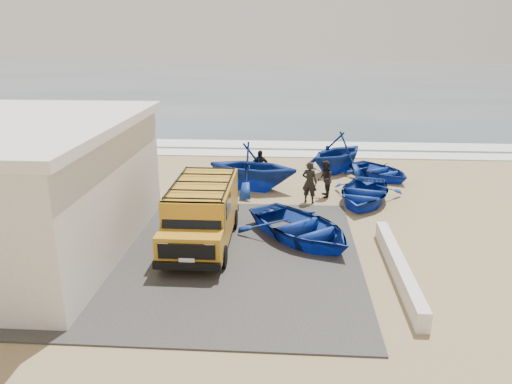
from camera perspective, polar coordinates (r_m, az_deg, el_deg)
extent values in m
plane|color=#A0865D|center=(17.98, -1.91, -4.64)|extent=(160.00, 160.00, 0.00)
cube|color=#3D3A38|center=(16.48, -9.59, -6.99)|extent=(12.00, 10.00, 0.05)
cube|color=#385166|center=(72.86, 2.51, 12.50)|extent=(180.00, 88.00, 0.01)
cube|color=white|center=(29.38, 0.39, 4.42)|extent=(180.00, 1.60, 0.06)
cube|color=white|center=(31.81, 0.66, 5.45)|extent=(180.00, 2.20, 0.04)
cube|color=black|center=(17.39, -13.90, 3.09)|extent=(0.08, 0.70, 0.90)
cube|color=silver|center=(15.41, 15.96, -8.27)|extent=(0.35, 6.00, 0.55)
cube|color=gold|center=(16.98, -6.05, -1.77)|extent=(1.95, 3.99, 1.69)
cube|color=gold|center=(14.89, -7.57, -6.34)|extent=(1.94, 0.92, 0.92)
cube|color=black|center=(15.01, -7.35, -2.74)|extent=(1.79, 0.35, 0.73)
cube|color=black|center=(14.42, -7.95, -6.75)|extent=(1.65, 0.08, 0.46)
cube|color=black|center=(14.58, -7.90, -8.37)|extent=(1.98, 0.14, 0.22)
cube|color=black|center=(16.65, -6.18, 1.17)|extent=(1.85, 3.68, 0.06)
cylinder|color=black|center=(15.64, -10.51, -7.12)|extent=(0.23, 0.72, 0.72)
cylinder|color=black|center=(18.48, -8.17, -2.99)|extent=(0.23, 0.72, 0.72)
cylinder|color=black|center=(15.30, -3.83, -7.41)|extent=(0.23, 0.72, 0.72)
cylinder|color=black|center=(18.20, -2.54, -3.15)|extent=(0.23, 0.72, 0.72)
imported|color=#133497|center=(17.25, 5.12, -4.01)|extent=(5.40, 5.60, 0.95)
imported|color=#133497|center=(21.40, 12.21, -0.07)|extent=(4.02, 4.83, 0.86)
imported|color=#133497|center=(22.49, -0.44, 2.95)|extent=(4.87, 4.47, 2.16)
imported|color=#133497|center=(25.17, 13.96, 2.35)|extent=(4.04, 4.30, 0.73)
imported|color=#133497|center=(25.74, 9.30, 4.51)|extent=(5.06, 5.14, 2.05)
imported|color=black|center=(20.88, 6.14, 1.11)|extent=(0.75, 0.62, 1.78)
imported|color=black|center=(21.69, 7.87, 1.45)|extent=(0.62, 0.79, 1.61)
imported|color=black|center=(23.36, 0.43, 2.85)|extent=(1.02, 0.57, 1.64)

